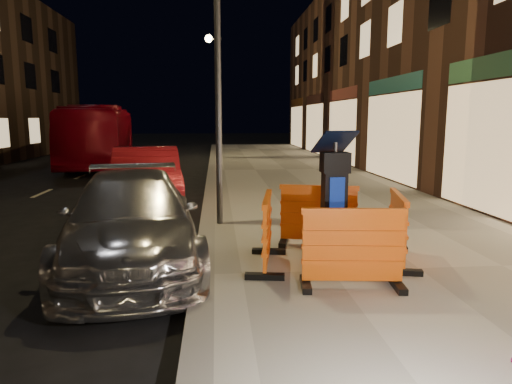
{
  "coord_description": "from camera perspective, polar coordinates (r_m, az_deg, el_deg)",
  "views": [
    {
      "loc": [
        0.2,
        -5.91,
        2.24
      ],
      "look_at": [
        0.8,
        1.0,
        1.1
      ],
      "focal_mm": 32.0,
      "sensor_mm": 36.0,
      "label": 1
    }
  ],
  "objects": [
    {
      "name": "street_lamp_far",
      "position": [
        23.93,
        -4.96,
        11.45
      ],
      "size": [
        0.12,
        0.12,
        6.0
      ],
      "primitive_type": "cylinder",
      "color": "#3F3F44",
      "rests_on": "sidewalk"
    },
    {
      "name": "parking_kiosk",
      "position": [
        6.54,
        9.71,
        -1.29
      ],
      "size": [
        0.67,
        0.67,
        1.8
      ],
      "primitive_type": "cube",
      "rotation": [
        0.0,
        0.0,
        -0.2
      ],
      "color": "black",
      "rests_on": "sidewalk"
    },
    {
      "name": "barrier_front",
      "position": [
        5.74,
        12.0,
        -6.92
      ],
      "size": [
        1.34,
        0.67,
        1.0
      ],
      "primitive_type": "cube",
      "rotation": [
        0.0,
        0.0,
        -0.11
      ],
      "color": "#FF6210",
      "rests_on": "sidewalk"
    },
    {
      "name": "barrier_kerbside",
      "position": [
        6.45,
        1.4,
        -4.91
      ],
      "size": [
        0.73,
        1.36,
        1.0
      ],
      "primitive_type": "cube",
      "rotation": [
        0.0,
        0.0,
        1.41
      ],
      "color": "#FF6210",
      "rests_on": "sidewalk"
    },
    {
      "name": "car_red",
      "position": [
        11.82,
        -13.4,
        -1.86
      ],
      "size": [
        2.24,
        4.73,
        1.5
      ],
      "primitive_type": "imported",
      "rotation": [
        0.0,
        0.0,
        0.15
      ],
      "color": "maroon",
      "rests_on": "ground"
    },
    {
      "name": "street_lamp_mid",
      "position": [
        8.96,
        -4.79,
        15.13
      ],
      "size": [
        0.12,
        0.12,
        6.0
      ],
      "primitive_type": "cylinder",
      "color": "#3F3F44",
      "rests_on": "sidewalk"
    },
    {
      "name": "sidewalk",
      "position": [
        6.89,
        19.6,
        -9.54
      ],
      "size": [
        6.0,
        60.0,
        0.15
      ],
      "primitive_type": "cube",
      "color": "#9B988C",
      "rests_on": "ground"
    },
    {
      "name": "barrier_bldgside",
      "position": [
        6.92,
        17.27,
        -4.36
      ],
      "size": [
        0.81,
        1.37,
        1.0
      ],
      "primitive_type": "cube",
      "rotation": [
        0.0,
        0.0,
        1.34
      ],
      "color": "#FF6210",
      "rests_on": "sidewalk"
    },
    {
      "name": "bus_doubledecker",
      "position": [
        22.52,
        -18.71,
        3.11
      ],
      "size": [
        3.53,
        10.11,
        2.76
      ],
      "primitive_type": "imported",
      "rotation": [
        0.0,
        0.0,
        0.12
      ],
      "color": "maroon",
      "rests_on": "ground"
    },
    {
      "name": "car_silver",
      "position": [
        7.43,
        -15.07,
        -8.55
      ],
      "size": [
        2.63,
        5.0,
        1.38
      ],
      "primitive_type": "imported",
      "rotation": [
        0.0,
        0.0,
        0.15
      ],
      "color": "#B0B0B5",
      "rests_on": "ground"
    },
    {
      "name": "barrier_back",
      "position": [
        7.52,
        7.8,
        -2.94
      ],
      "size": [
        1.38,
        0.83,
        1.0
      ],
      "primitive_type": "cube",
      "rotation": [
        0.0,
        0.0,
        -0.25
      ],
      "color": "#FF6210",
      "rests_on": "sidewalk"
    },
    {
      "name": "kerb",
      "position": [
        6.29,
        -6.59,
        -10.84
      ],
      "size": [
        0.3,
        60.0,
        0.15
      ],
      "primitive_type": "cube",
      "color": "slate",
      "rests_on": "ground"
    },
    {
      "name": "ground_plane",
      "position": [
        6.32,
        -6.58,
        -11.48
      ],
      "size": [
        120.0,
        120.0,
        0.0
      ],
      "primitive_type": "plane",
      "color": "black",
      "rests_on": "ground"
    }
  ]
}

